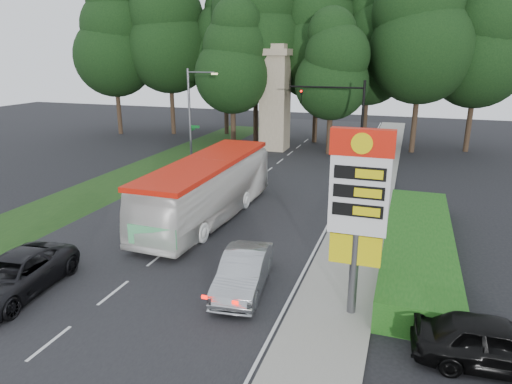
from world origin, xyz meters
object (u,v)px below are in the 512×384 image
(streetlight_signs, at_px, (192,112))
(sedan_silver, at_px, (244,272))
(gas_station_pylon, at_px, (359,199))
(traffic_signal_mast, at_px, (346,112))
(monument, at_px, (275,97))
(suv_charcoal, at_px, (13,276))
(transit_bus, at_px, (208,190))
(parked_car_black, at_px, (495,344))

(streetlight_signs, distance_m, sedan_silver, 23.13)
(gas_station_pylon, height_order, traffic_signal_mast, traffic_signal_mast)
(gas_station_pylon, distance_m, monument, 30.17)
(streetlight_signs, bearing_deg, gas_station_pylon, -51.04)
(traffic_signal_mast, height_order, streetlight_signs, streetlight_signs)
(suv_charcoal, bearing_deg, sedan_silver, 15.12)
(transit_bus, xyz_separation_m, parked_car_black, (13.62, -9.24, -0.93))
(streetlight_signs, xyz_separation_m, monument, (4.99, 7.99, 0.67))
(gas_station_pylon, bearing_deg, traffic_signal_mast, 99.09)
(sedan_silver, xyz_separation_m, parked_car_black, (8.81, -2.06, 0.02))
(suv_charcoal, height_order, parked_car_black, parked_car_black)
(gas_station_pylon, height_order, suv_charcoal, gas_station_pylon)
(parked_car_black, bearing_deg, gas_station_pylon, 67.13)
(traffic_signal_mast, height_order, suv_charcoal, traffic_signal_mast)
(sedan_silver, bearing_deg, transit_bus, 116.30)
(sedan_silver, relative_size, parked_car_black, 1.01)
(streetlight_signs, bearing_deg, transit_bus, -60.45)
(transit_bus, bearing_deg, suv_charcoal, -107.29)
(traffic_signal_mast, distance_m, monument, 9.76)
(gas_station_pylon, xyz_separation_m, monument, (-11.20, 28.01, 0.66))
(gas_station_pylon, relative_size, parked_car_black, 1.44)
(traffic_signal_mast, distance_m, streetlight_signs, 12.83)
(monument, relative_size, transit_bus, 0.81)
(gas_station_pylon, distance_m, streetlight_signs, 25.74)
(monument, bearing_deg, traffic_signal_mast, -38.00)
(sedan_silver, bearing_deg, traffic_signal_mast, 80.23)
(gas_station_pylon, distance_m, traffic_signal_mast, 22.29)
(transit_bus, height_order, suv_charcoal, transit_bus)
(traffic_signal_mast, xyz_separation_m, monument, (-7.68, 6.00, 0.43))
(traffic_signal_mast, bearing_deg, transit_bus, -111.50)
(monument, relative_size, parked_car_black, 2.11)
(gas_station_pylon, xyz_separation_m, transit_bus, (-9.17, 7.65, -2.71))
(transit_bus, bearing_deg, monument, 97.90)
(monument, bearing_deg, parked_car_black, -62.13)
(gas_station_pylon, bearing_deg, monument, 111.80)
(transit_bus, xyz_separation_m, suv_charcoal, (-3.69, -10.41, -0.95))
(sedan_silver, xyz_separation_m, suv_charcoal, (-8.50, -3.24, -0.01))
(traffic_signal_mast, height_order, parked_car_black, traffic_signal_mast)
(monument, distance_m, parked_car_black, 33.75)
(transit_bus, relative_size, parked_car_black, 2.62)
(monument, height_order, sedan_silver, monument)
(streetlight_signs, height_order, sedan_silver, streetlight_signs)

